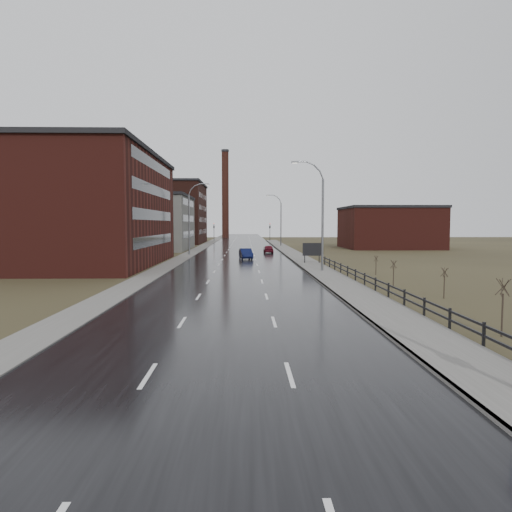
{
  "coord_description": "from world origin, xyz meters",
  "views": [
    {
      "loc": [
        0.85,
        -10.54,
        4.97
      ],
      "look_at": [
        1.53,
        17.31,
        3.0
      ],
      "focal_mm": 32.0,
      "sensor_mm": 36.0,
      "label": 1
    }
  ],
  "objects": [
    {
      "name": "ground",
      "position": [
        0.0,
        0.0,
        0.0
      ],
      "size": [
        320.0,
        320.0,
        0.0
      ],
      "primitive_type": "plane",
      "color": "#2D2819",
      "rests_on": "ground"
    },
    {
      "name": "road",
      "position": [
        0.0,
        60.0,
        0.03
      ],
      "size": [
        14.0,
        300.0,
        0.06
      ],
      "primitive_type": "cube",
      "color": "black",
      "rests_on": "ground"
    },
    {
      "name": "sidewalk_right",
      "position": [
        8.6,
        35.0,
        0.09
      ],
      "size": [
        3.2,
        180.0,
        0.18
      ],
      "primitive_type": "cube",
      "color": "#595651",
      "rests_on": "ground"
    },
    {
      "name": "curb_right",
      "position": [
        7.08,
        35.0,
        0.09
      ],
      "size": [
        0.16,
        180.0,
        0.18
      ],
      "primitive_type": "cube",
      "color": "slate",
      "rests_on": "ground"
    },
    {
      "name": "sidewalk_left",
      "position": [
        -8.2,
        60.0,
        0.06
      ],
      "size": [
        2.4,
        260.0,
        0.12
      ],
      "primitive_type": "cube",
      "color": "#595651",
      "rests_on": "ground"
    },
    {
      "name": "warehouse_near",
      "position": [
        -20.99,
        45.0,
        6.76
      ],
      "size": [
        22.44,
        28.56,
        13.5
      ],
      "color": "#471914",
      "rests_on": "ground"
    },
    {
      "name": "warehouse_mid",
      "position": [
        -17.99,
        78.0,
        5.26
      ],
      "size": [
        16.32,
        20.4,
        10.5
      ],
      "color": "slate",
      "rests_on": "ground"
    },
    {
      "name": "warehouse_far",
      "position": [
        -22.99,
        108.0,
        7.76
      ],
      "size": [
        26.52,
        24.48,
        15.5
      ],
      "color": "#331611",
      "rests_on": "ground"
    },
    {
      "name": "building_right",
      "position": [
        30.3,
        82.0,
        4.26
      ],
      "size": [
        18.36,
        16.32,
        8.5
      ],
      "color": "#471914",
      "rests_on": "ground"
    },
    {
      "name": "smokestack",
      "position": [
        -6.0,
        150.0,
        15.5
      ],
      "size": [
        2.7,
        2.7,
        30.7
      ],
      "color": "#331611",
      "rests_on": "ground"
    },
    {
      "name": "streetlight_right_mid",
      "position": [
        8.5,
        36.0,
        5.84
      ],
      "size": [
        3.36,
        0.28,
        11.35
      ],
      "color": "slate",
      "rests_on": "ground"
    },
    {
      "name": "streetlight_left",
      "position": [
        -7.7,
        62.0,
        5.84
      ],
      "size": [
        3.36,
        0.28,
        11.35
      ],
      "color": "slate",
      "rests_on": "ground"
    },
    {
      "name": "streetlight_right_far",
      "position": [
        8.5,
        90.0,
        5.84
      ],
      "size": [
        3.36,
        0.28,
        11.35
      ],
      "color": "slate",
      "rests_on": "ground"
    },
    {
      "name": "guardrail",
      "position": [
        10.3,
        18.31,
        0.71
      ],
      "size": [
        0.1,
        53.05,
        1.1
      ],
      "color": "black",
      "rests_on": "ground"
    },
    {
      "name": "shrub_c",
      "position": [
        12.18,
        9.01,
        1.37
      ],
      "size": [
        0.61,
        0.64,
        2.58
      ],
      "color": "#382D23",
      "rests_on": "ground"
    },
    {
      "name": "shrub_d",
      "position": [
        14.1,
        19.23,
        1.1
      ],
      "size": [
        0.5,
        0.52,
        2.08
      ],
      "color": "#382D23",
      "rests_on": "ground"
    },
    {
      "name": "shrub_e",
      "position": [
        12.34,
        24.24,
        1.15
      ],
      "size": [
        0.52,
        0.54,
        2.17
      ],
      "color": "#382D23",
      "rests_on": "ground"
    },
    {
      "name": "shrub_f",
      "position": [
        13.58,
        33.22,
        1.01
      ],
      "size": [
        0.46,
        0.48,
        1.9
      ],
      "color": "#382D23",
      "rests_on": "ground"
    },
    {
      "name": "billboard",
      "position": [
        9.1,
        45.2,
        1.76
      ],
      "size": [
        2.34,
        0.17,
        2.63
      ],
      "color": "black",
      "rests_on": "ground"
    },
    {
      "name": "traffic_light_left",
      "position": [
        -8.0,
        120.0,
        4.6
      ],
      "size": [
        0.58,
        2.73,
        5.3
      ],
      "color": "black",
      "rests_on": "ground"
    },
    {
      "name": "traffic_light_right",
      "position": [
        8.0,
        120.0,
        4.6
      ],
      "size": [
        0.58,
        2.73,
        5.3
      ],
      "color": "black",
      "rests_on": "ground"
    },
    {
      "name": "car_near",
      "position": [
        0.97,
        53.31,
        0.73
      ],
      "size": [
        2.1,
        4.6,
        1.46
      ],
      "primitive_type": "imported",
      "rotation": [
        0.0,
        0.0,
        0.13
      ],
      "color": "#0B1139",
      "rests_on": "ground"
    },
    {
      "name": "car_far",
      "position": [
        4.81,
        66.17,
        0.68
      ],
      "size": [
        1.62,
        3.98,
        1.35
      ],
      "primitive_type": "imported",
      "rotation": [
        0.0,
        0.0,
        3.15
      ],
      "color": "#560E1B",
      "rests_on": "ground"
    }
  ]
}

